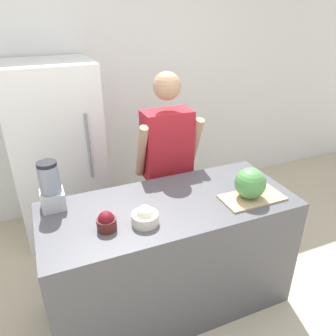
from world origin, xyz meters
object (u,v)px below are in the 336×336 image
object	(u,v)px
watermelon	(250,183)
blender	(51,187)
refrigerator	(59,153)
person	(167,169)
bowl_cream	(145,217)
bowl_cherries	(106,222)

from	to	relation	value
watermelon	blender	world-z (taller)	blender
refrigerator	watermelon	xyz separation A→B (m)	(1.12, -1.46, 0.18)
refrigerator	person	world-z (taller)	refrigerator
bowl_cream	blender	bearing A→B (deg)	141.47
watermelon	refrigerator	bearing A→B (deg)	127.51
watermelon	person	bearing A→B (deg)	113.10
blender	bowl_cream	bearing A→B (deg)	-38.53
blender	watermelon	bearing A→B (deg)	-17.80
person	bowl_cherries	world-z (taller)	person
watermelon	bowl_cherries	bearing A→B (deg)	177.90
watermelon	blender	size ratio (longest dim) A/B	0.64
watermelon	bowl_cream	xyz separation A→B (m)	(-0.75, 0.01, -0.07)
person	blender	xyz separation A→B (m)	(-0.94, -0.32, 0.20)
refrigerator	bowl_cream	bearing A→B (deg)	-75.82
refrigerator	bowl_cherries	xyz separation A→B (m)	(0.14, -1.42, 0.11)
bowl_cream	blender	size ratio (longest dim) A/B	0.50
person	bowl_cream	bearing A→B (deg)	-121.81
person	blender	bearing A→B (deg)	-161.17
bowl_cream	bowl_cherries	bearing A→B (deg)	172.47
bowl_cherries	bowl_cream	size ratio (longest dim) A/B	0.73
bowl_cream	watermelon	bearing A→B (deg)	-0.43
refrigerator	watermelon	distance (m)	1.85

